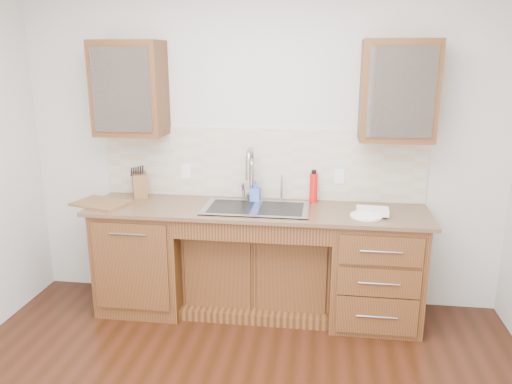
# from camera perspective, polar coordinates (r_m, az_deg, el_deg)

# --- Properties ---
(wall_back) EXTENTS (4.00, 0.10, 2.70)m
(wall_back) POSITION_cam_1_polar(r_m,az_deg,el_deg) (4.22, 0.74, 5.35)
(wall_back) COLOR silver
(wall_back) RESTS_ON ground
(base_cabinet_left) EXTENTS (0.70, 0.62, 0.88)m
(base_cabinet_left) POSITION_cam_1_polar(r_m,az_deg,el_deg) (4.36, -12.50, -7.17)
(base_cabinet_left) COLOR #593014
(base_cabinet_left) RESTS_ON ground
(base_cabinet_center) EXTENTS (1.20, 0.44, 0.70)m
(base_cabinet_center) POSITION_cam_1_polar(r_m,az_deg,el_deg) (4.26, 0.24, -8.67)
(base_cabinet_center) COLOR #593014
(base_cabinet_center) RESTS_ON ground
(base_cabinet_right) EXTENTS (0.70, 0.62, 0.88)m
(base_cabinet_right) POSITION_cam_1_polar(r_m,az_deg,el_deg) (4.13, 13.40, -8.53)
(base_cabinet_right) COLOR #593014
(base_cabinet_right) RESTS_ON ground
(countertop) EXTENTS (2.70, 0.65, 0.03)m
(countertop) POSITION_cam_1_polar(r_m,az_deg,el_deg) (3.97, 0.05, -2.07)
(countertop) COLOR #84705B
(countertop) RESTS_ON base_cabinet_left
(backsplash) EXTENTS (2.70, 0.02, 0.59)m
(backsplash) POSITION_cam_1_polar(r_m,az_deg,el_deg) (4.19, 0.63, 3.25)
(backsplash) COLOR beige
(backsplash) RESTS_ON wall_back
(sink) EXTENTS (0.84, 0.46, 0.19)m
(sink) POSITION_cam_1_polar(r_m,az_deg,el_deg) (3.97, 0.02, -3.09)
(sink) COLOR #9E9EA5
(sink) RESTS_ON countertop
(faucet) EXTENTS (0.04, 0.04, 0.40)m
(faucet) POSITION_cam_1_polar(r_m,az_deg,el_deg) (4.12, -0.51, 1.71)
(faucet) COLOR #999993
(faucet) RESTS_ON countertop
(filter_tap) EXTENTS (0.02, 0.02, 0.24)m
(filter_tap) POSITION_cam_1_polar(r_m,az_deg,el_deg) (4.13, 2.95, 0.55)
(filter_tap) COLOR #999993
(filter_tap) RESTS_ON countertop
(upper_cabinet_left) EXTENTS (0.55, 0.34, 0.75)m
(upper_cabinet_left) POSITION_cam_1_polar(r_m,az_deg,el_deg) (4.22, -14.23, 11.39)
(upper_cabinet_left) COLOR #593014
(upper_cabinet_left) RESTS_ON wall_back
(upper_cabinet_right) EXTENTS (0.55, 0.34, 0.75)m
(upper_cabinet_right) POSITION_cam_1_polar(r_m,az_deg,el_deg) (3.95, 15.93, 11.05)
(upper_cabinet_right) COLOR #593014
(upper_cabinet_right) RESTS_ON wall_back
(outlet_left) EXTENTS (0.08, 0.01, 0.12)m
(outlet_left) POSITION_cam_1_polar(r_m,az_deg,el_deg) (4.32, -7.98, 2.33)
(outlet_left) COLOR white
(outlet_left) RESTS_ON backsplash
(outlet_right) EXTENTS (0.08, 0.01, 0.12)m
(outlet_right) POSITION_cam_1_polar(r_m,az_deg,el_deg) (4.17, 9.51, 1.78)
(outlet_right) COLOR white
(outlet_right) RESTS_ON backsplash
(soap_bottle) EXTENTS (0.09, 0.09, 0.18)m
(soap_bottle) POSITION_cam_1_polar(r_m,az_deg,el_deg) (4.11, -0.07, 0.07)
(soap_bottle) COLOR #4567D7
(soap_bottle) RESTS_ON countertop
(water_bottle) EXTENTS (0.07, 0.07, 0.24)m
(water_bottle) POSITION_cam_1_polar(r_m,az_deg,el_deg) (4.13, 6.59, 0.48)
(water_bottle) COLOR red
(water_bottle) RESTS_ON countertop
(plate) EXTENTS (0.27, 0.27, 0.01)m
(plate) POSITION_cam_1_polar(r_m,az_deg,el_deg) (3.84, 12.50, -2.67)
(plate) COLOR white
(plate) RESTS_ON countertop
(dish_towel) EXTENTS (0.25, 0.19, 0.04)m
(dish_towel) POSITION_cam_1_polar(r_m,az_deg,el_deg) (3.88, 13.17, -2.13)
(dish_towel) COLOR silver
(dish_towel) RESTS_ON plate
(knife_block) EXTENTS (0.18, 0.22, 0.21)m
(knife_block) POSITION_cam_1_polar(r_m,az_deg,el_deg) (4.38, -13.15, 0.80)
(knife_block) COLOR #A75525
(knife_block) RESTS_ON countertop
(cutting_board) EXTENTS (0.49, 0.41, 0.02)m
(cutting_board) POSITION_cam_1_polar(r_m,az_deg,el_deg) (4.25, -17.31, -1.23)
(cutting_board) COLOR olive
(cutting_board) RESTS_ON countertop
(cup_left_a) EXTENTS (0.16, 0.16, 0.10)m
(cup_left_a) POSITION_cam_1_polar(r_m,az_deg,el_deg) (4.26, -15.43, 10.67)
(cup_left_a) COLOR white
(cup_left_a) RESTS_ON upper_cabinet_left
(cup_left_b) EXTENTS (0.12, 0.12, 0.09)m
(cup_left_b) POSITION_cam_1_polar(r_m,az_deg,el_deg) (4.17, -12.32, 10.68)
(cup_left_b) COLOR white
(cup_left_b) RESTS_ON upper_cabinet_left
(cup_right_a) EXTENTS (0.13, 0.13, 0.09)m
(cup_right_a) POSITION_cam_1_polar(r_m,az_deg,el_deg) (3.95, 15.20, 10.29)
(cup_right_a) COLOR silver
(cup_right_a) RESTS_ON upper_cabinet_right
(cup_right_b) EXTENTS (0.11, 0.11, 0.09)m
(cup_right_b) POSITION_cam_1_polar(r_m,az_deg,el_deg) (3.96, 16.72, 10.16)
(cup_right_b) COLOR white
(cup_right_b) RESTS_ON upper_cabinet_right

